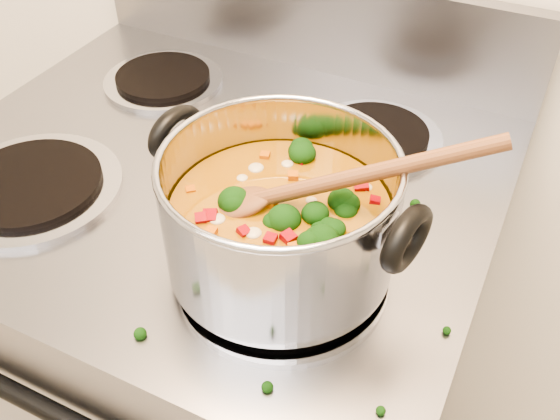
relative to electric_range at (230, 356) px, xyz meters
name	(u,v)px	position (x,y,z in m)	size (l,w,h in m)	color
electric_range	(230,356)	(0.00, 0.00, 0.00)	(0.77, 0.70, 1.08)	gray
stockpot	(280,217)	(0.17, -0.14, 0.53)	(0.31, 0.25, 0.15)	#9FA0A7
wooden_spoon	(301,189)	(0.19, -0.13, 0.57)	(0.29, 0.14, 0.13)	brown
cooktop_crumbs	(307,340)	(0.24, -0.22, 0.46)	(0.26, 0.38, 0.01)	black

